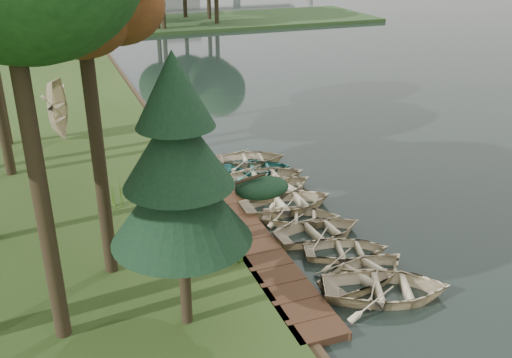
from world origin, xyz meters
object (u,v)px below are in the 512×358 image
object	(u,v)px
rowboat_0	(387,286)
rowboat_2	(346,248)
pine_tree	(178,169)
stored_rowboat	(62,134)
boardwalk	(233,218)
rowboat_1	(366,271)

from	to	relation	value
rowboat_0	rowboat_2	world-z (taller)	rowboat_0
pine_tree	rowboat_2	bearing A→B (deg)	16.60
rowboat_2	stored_rowboat	distance (m)	17.72
stored_rowboat	pine_tree	bearing A→B (deg)	-141.52
boardwalk	pine_tree	xyz separation A→B (m)	(-3.39, -5.84, 4.89)
boardwalk	rowboat_1	bearing A→B (deg)	-64.04
stored_rowboat	pine_tree	world-z (taller)	pine_tree
rowboat_0	rowboat_1	distance (m)	1.05
rowboat_1	pine_tree	size ratio (longest dim) A/B	0.45
stored_rowboat	rowboat_0	bearing A→B (deg)	-123.95
boardwalk	rowboat_1	size ratio (longest dim) A/B	4.57
boardwalk	rowboat_2	size ratio (longest dim) A/B	5.26
rowboat_1	pine_tree	xyz separation A→B (m)	(-6.10, -0.29, 4.63)
rowboat_1	stored_rowboat	distance (m)	19.05
rowboat_1	rowboat_0	bearing A→B (deg)	169.00
boardwalk	rowboat_1	xyz separation A→B (m)	(2.71, -5.56, 0.26)
boardwalk	pine_tree	world-z (taller)	pine_tree
rowboat_1	stored_rowboat	world-z (taller)	stored_rowboat
rowboat_1	rowboat_2	world-z (taller)	rowboat_1
rowboat_2	pine_tree	distance (m)	8.02
rowboat_0	pine_tree	distance (m)	7.75
stored_rowboat	rowboat_2	bearing A→B (deg)	-120.22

